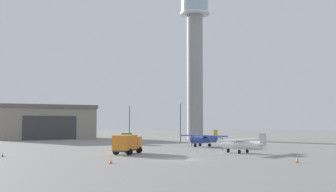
{
  "coord_description": "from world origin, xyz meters",
  "views": [
    {
      "loc": [
        4.49,
        -55.8,
        4.86
      ],
      "look_at": [
        -3.27,
        18.58,
        9.32
      ],
      "focal_mm": 46.13,
      "sensor_mm": 36.0,
      "label": 1
    }
  ],
  "objects_px": {
    "control_tower": "(195,54)",
    "traffic_cone_near_right": "(3,155)",
    "airplane_blue": "(204,139)",
    "light_post_west": "(129,119)",
    "truck_box_orange": "(127,143)",
    "truck_flatbed_green": "(127,139)",
    "airplane_white": "(243,144)",
    "traffic_cone_mid_apron": "(111,161)",
    "traffic_cone_near_left": "(297,159)",
    "light_post_east": "(180,119)"
  },
  "relations": [
    {
      "from": "truck_flatbed_green",
      "to": "airplane_blue",
      "type": "bearing_deg",
      "value": 55.08
    },
    {
      "from": "light_post_east",
      "to": "traffic_cone_near_left",
      "type": "height_order",
      "value": "light_post_east"
    },
    {
      "from": "traffic_cone_near_right",
      "to": "truck_box_orange",
      "type": "bearing_deg",
      "value": 22.61
    },
    {
      "from": "airplane_white",
      "to": "light_post_west",
      "type": "distance_m",
      "value": 50.75
    },
    {
      "from": "control_tower",
      "to": "traffic_cone_near_right",
      "type": "distance_m",
      "value": 71.05
    },
    {
      "from": "light_post_east",
      "to": "airplane_white",
      "type": "bearing_deg",
      "value": -70.12
    },
    {
      "from": "airplane_white",
      "to": "traffic_cone_mid_apron",
      "type": "height_order",
      "value": "airplane_white"
    },
    {
      "from": "light_post_east",
      "to": "traffic_cone_near_right",
      "type": "distance_m",
      "value": 48.82
    },
    {
      "from": "airplane_blue",
      "to": "traffic_cone_mid_apron",
      "type": "height_order",
      "value": "airplane_blue"
    },
    {
      "from": "airplane_blue",
      "to": "truck_box_orange",
      "type": "xyz_separation_m",
      "value": [
        -11.13,
        -21.16,
        0.11
      ]
    },
    {
      "from": "traffic_cone_near_left",
      "to": "truck_box_orange",
      "type": "bearing_deg",
      "value": 154.74
    },
    {
      "from": "truck_flatbed_green",
      "to": "traffic_cone_near_right",
      "type": "bearing_deg",
      "value": -25.27
    },
    {
      "from": "truck_flatbed_green",
      "to": "traffic_cone_near_right",
      "type": "xyz_separation_m",
      "value": [
        -10.26,
        -36.03,
        -0.88
      ]
    },
    {
      "from": "truck_flatbed_green",
      "to": "airplane_white",
      "type": "bearing_deg",
      "value": 32.55
    },
    {
      "from": "truck_box_orange",
      "to": "traffic_cone_near_left",
      "type": "distance_m",
      "value": 25.29
    },
    {
      "from": "truck_box_orange",
      "to": "airplane_white",
      "type": "bearing_deg",
      "value": -69.71
    },
    {
      "from": "traffic_cone_near_right",
      "to": "traffic_cone_mid_apron",
      "type": "bearing_deg",
      "value": -24.17
    },
    {
      "from": "truck_flatbed_green",
      "to": "control_tower",
      "type": "bearing_deg",
      "value": 143.19
    },
    {
      "from": "light_post_west",
      "to": "traffic_cone_near_left",
      "type": "bearing_deg",
      "value": -61.17
    },
    {
      "from": "airplane_blue",
      "to": "light_post_west",
      "type": "relative_size",
      "value": 1.03
    },
    {
      "from": "light_post_east",
      "to": "traffic_cone_mid_apron",
      "type": "xyz_separation_m",
      "value": [
        -4.31,
        -51.24,
        -5.23
      ]
    },
    {
      "from": "airplane_blue",
      "to": "traffic_cone_near_right",
      "type": "xyz_separation_m",
      "value": [
        -27.29,
        -27.89,
        -1.21
      ]
    },
    {
      "from": "truck_box_orange",
      "to": "traffic_cone_near_right",
      "type": "bearing_deg",
      "value": 121.81
    },
    {
      "from": "truck_box_orange",
      "to": "truck_flatbed_green",
      "type": "distance_m",
      "value": 29.89
    },
    {
      "from": "truck_flatbed_green",
      "to": "light_post_east",
      "type": "xyz_separation_m",
      "value": [
        11.16,
        7.53,
        4.34
      ]
    },
    {
      "from": "truck_flatbed_green",
      "to": "light_post_east",
      "type": "bearing_deg",
      "value": 114.65
    },
    {
      "from": "truck_box_orange",
      "to": "traffic_cone_near_left",
      "type": "bearing_deg",
      "value": -106.06
    },
    {
      "from": "light_post_east",
      "to": "traffic_cone_mid_apron",
      "type": "bearing_deg",
      "value": -94.81
    },
    {
      "from": "truck_flatbed_green",
      "to": "traffic_cone_near_left",
      "type": "relative_size",
      "value": 9.79
    },
    {
      "from": "airplane_blue",
      "to": "traffic_cone_near_right",
      "type": "distance_m",
      "value": 39.04
    },
    {
      "from": "truck_box_orange",
      "to": "light_post_east",
      "type": "relative_size",
      "value": 0.75
    },
    {
      "from": "control_tower",
      "to": "truck_box_orange",
      "type": "height_order",
      "value": "control_tower"
    },
    {
      "from": "airplane_white",
      "to": "traffic_cone_near_left",
      "type": "xyz_separation_m",
      "value": [
        5.49,
        -14.18,
        -1.09
      ]
    },
    {
      "from": "traffic_cone_near_left",
      "to": "traffic_cone_near_right",
      "type": "relative_size",
      "value": 1.22
    },
    {
      "from": "truck_box_orange",
      "to": "traffic_cone_near_right",
      "type": "xyz_separation_m",
      "value": [
        -16.16,
        -6.73,
        -1.32
      ]
    },
    {
      "from": "light_post_east",
      "to": "traffic_cone_mid_apron",
      "type": "height_order",
      "value": "light_post_east"
    },
    {
      "from": "light_post_west",
      "to": "airplane_blue",
      "type": "bearing_deg",
      "value": -52.04
    },
    {
      "from": "traffic_cone_near_left",
      "to": "airplane_blue",
      "type": "bearing_deg",
      "value": 110.14
    },
    {
      "from": "truck_box_orange",
      "to": "truck_flatbed_green",
      "type": "height_order",
      "value": "truck_box_orange"
    },
    {
      "from": "truck_box_orange",
      "to": "traffic_cone_mid_apron",
      "type": "xyz_separation_m",
      "value": [
        0.95,
        -14.41,
        -1.33
      ]
    },
    {
      "from": "truck_box_orange",
      "to": "traffic_cone_mid_apron",
      "type": "relative_size",
      "value": 11.72
    },
    {
      "from": "light_post_east",
      "to": "traffic_cone_near_right",
      "type": "bearing_deg",
      "value": -116.19
    },
    {
      "from": "truck_box_orange",
      "to": "traffic_cone_near_left",
      "type": "relative_size",
      "value": 9.47
    },
    {
      "from": "control_tower",
      "to": "truck_box_orange",
      "type": "relative_size",
      "value": 6.35
    },
    {
      "from": "control_tower",
      "to": "light_post_west",
      "type": "distance_m",
      "value": 26.47
    },
    {
      "from": "traffic_cone_near_left",
      "to": "light_post_east",
      "type": "bearing_deg",
      "value": 110.27
    },
    {
      "from": "airplane_white",
      "to": "light_post_east",
      "type": "bearing_deg",
      "value": -35.36
    },
    {
      "from": "light_post_west",
      "to": "traffic_cone_near_left",
      "type": "height_order",
      "value": "light_post_west"
    },
    {
      "from": "truck_flatbed_green",
      "to": "light_post_west",
      "type": "xyz_separation_m",
      "value": [
        -2.9,
        17.41,
        4.28
      ]
    },
    {
      "from": "light_post_east",
      "to": "traffic_cone_mid_apron",
      "type": "relative_size",
      "value": 15.7
    }
  ]
}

